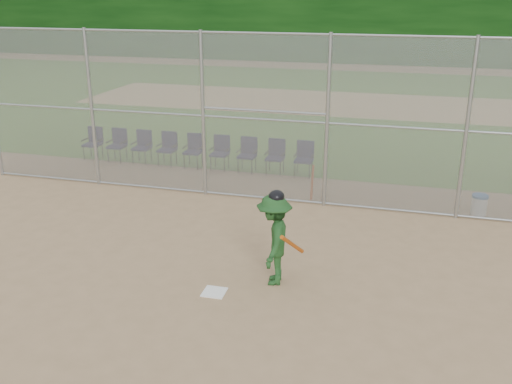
% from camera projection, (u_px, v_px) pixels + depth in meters
% --- Properties ---
extents(ground, '(100.00, 100.00, 0.00)m').
position_uv_depth(ground, '(216.00, 305.00, 9.33)').
color(ground, '#A5825C').
rests_on(ground, ground).
extents(grass_strip, '(100.00, 100.00, 0.00)m').
position_uv_depth(grass_strip, '(346.00, 104.00, 25.69)').
color(grass_strip, '#34641E').
rests_on(grass_strip, ground).
extents(dirt_patch_far, '(24.00, 24.00, 0.00)m').
position_uv_depth(dirt_patch_far, '(346.00, 103.00, 25.69)').
color(dirt_patch_far, tan).
rests_on(dirt_patch_far, ground).
extents(backstop_fence, '(16.09, 0.09, 4.00)m').
position_uv_depth(backstop_fence, '(284.00, 118.00, 13.18)').
color(backstop_fence, gray).
rests_on(backstop_fence, ground).
extents(home_plate, '(0.39, 0.39, 0.02)m').
position_uv_depth(home_plate, '(214.00, 292.00, 9.70)').
color(home_plate, white).
rests_on(home_plate, ground).
extents(batter_at_plate, '(0.91, 1.31, 1.72)m').
position_uv_depth(batter_at_plate, '(274.00, 239.00, 9.78)').
color(batter_at_plate, '#1D491E').
rests_on(batter_at_plate, ground).
extents(water_cooler, '(0.37, 0.37, 0.47)m').
position_uv_depth(water_cooler, '(479.00, 204.00, 13.01)').
color(water_cooler, white).
rests_on(water_cooler, ground).
extents(spare_bats, '(0.36, 0.28, 0.84)m').
position_uv_depth(spare_bats, '(318.00, 183.00, 13.89)').
color(spare_bats, '#D84C14').
rests_on(spare_bats, ground).
extents(chair_0, '(0.54, 0.52, 0.96)m').
position_uv_depth(chair_0, '(92.00, 144.00, 17.17)').
color(chair_0, '#0F1038').
rests_on(chair_0, ground).
extents(chair_1, '(0.54, 0.52, 0.96)m').
position_uv_depth(chair_1, '(117.00, 146.00, 16.97)').
color(chair_1, '#0F1038').
rests_on(chair_1, ground).
extents(chair_2, '(0.54, 0.52, 0.96)m').
position_uv_depth(chair_2, '(141.00, 147.00, 16.77)').
color(chair_2, '#0F1038').
rests_on(chair_2, ground).
extents(chair_3, '(0.54, 0.52, 0.96)m').
position_uv_depth(chair_3, '(167.00, 149.00, 16.57)').
color(chair_3, '#0F1038').
rests_on(chair_3, ground).
extents(chair_4, '(0.54, 0.52, 0.96)m').
position_uv_depth(chair_4, '(193.00, 151.00, 16.37)').
color(chair_4, '#0F1038').
rests_on(chair_4, ground).
extents(chair_5, '(0.54, 0.52, 0.96)m').
position_uv_depth(chair_5, '(220.00, 153.00, 16.17)').
color(chair_5, '#0F1038').
rests_on(chair_5, ground).
extents(chair_6, '(0.54, 0.52, 0.96)m').
position_uv_depth(chair_6, '(247.00, 155.00, 15.97)').
color(chair_6, '#0F1038').
rests_on(chair_6, ground).
extents(chair_7, '(0.54, 0.52, 0.96)m').
position_uv_depth(chair_7, '(275.00, 157.00, 15.77)').
color(chair_7, '#0F1038').
rests_on(chair_7, ground).
extents(chair_8, '(0.54, 0.52, 0.96)m').
position_uv_depth(chair_8, '(304.00, 160.00, 15.57)').
color(chair_8, '#0F1038').
rests_on(chair_8, ground).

